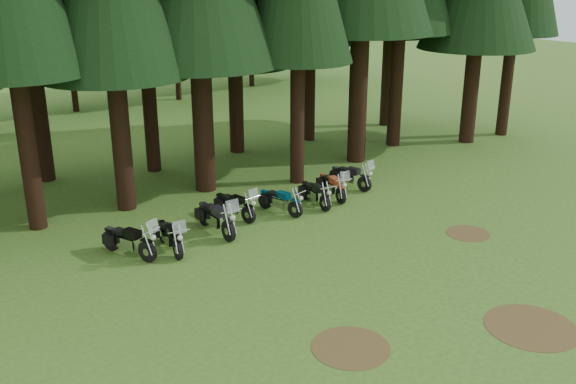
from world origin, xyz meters
The scene contains 14 objects.
ground centered at (0.00, 0.00, 0.00)m, with size 120.00×120.00×0.00m, color #386121.
decid_4 centered at (1.58, 26.32, 4.37)m, with size 5.93×5.76×7.41m.
decid_6 centered at (14.85, 27.01, 5.20)m, with size 7.06×6.86×8.82m.
dirt_patch_0 centered at (-3.00, -2.00, 0.01)m, with size 1.80×1.80×0.01m, color #4C3D1E.
dirt_patch_1 centered at (4.50, 0.50, 0.01)m, with size 1.40×1.40×0.01m, color #4C3D1E.
dirt_patch_2 centered at (1.00, -4.00, 0.01)m, with size 2.20×2.20×0.01m, color #4C3D1E.
motorcycle_0 centered at (-4.84, 5.60, 0.46)m, with size 0.99×2.12×1.37m.
motorcycle_1 centered at (-3.70, 5.21, 0.43)m, with size 0.58×2.06×1.29m.
motorcycle_2 centered at (-1.89, 5.51, 0.49)m, with size 0.45×2.32×1.46m.
motorcycle_3 centered at (-0.69, 6.26, 0.43)m, with size 0.56×2.04×1.28m.
motorcycle_4 centered at (0.82, 5.70, 0.41)m, with size 0.54×1.94×0.80m.
motorcycle_5 centered at (2.28, 5.54, 0.41)m, with size 0.43×1.95×0.80m.
motorcycle_6 centered at (3.30, 5.76, 0.44)m, with size 0.77×2.06×1.31m.
motorcycle_7 centered at (4.63, 6.20, 0.43)m, with size 0.55×2.06×1.29m.
Camera 1 is at (-11.76, -11.00, 8.11)m, focal length 40.00 mm.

